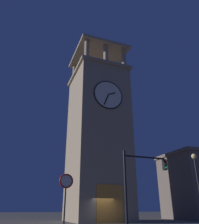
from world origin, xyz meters
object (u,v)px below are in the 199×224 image
(clocktower, at_px, (98,136))
(traffic_signal_near, at_px, (140,176))
(street_lamp, at_px, (197,175))
(no_horn_sign, at_px, (66,187))

(clocktower, relative_size, traffic_signal_near, 5.28)
(clocktower, distance_m, traffic_signal_near, 17.12)
(traffic_signal_near, height_order, street_lamp, street_lamp)
(traffic_signal_near, bearing_deg, street_lamp, -168.97)
(street_lamp, relative_size, no_horn_sign, 1.77)
(no_horn_sign, bearing_deg, street_lamp, -169.06)
(clocktower, distance_m, no_horn_sign, 19.84)
(clocktower, relative_size, no_horn_sign, 8.37)
(street_lamp, bearing_deg, traffic_signal_near, 11.03)
(traffic_signal_near, xyz_separation_m, no_horn_sign, (5.29, 1.01, -0.91))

